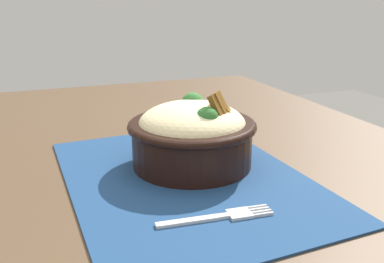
{
  "coord_description": "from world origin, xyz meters",
  "views": [
    {
      "loc": [
        0.48,
        -0.17,
        0.96
      ],
      "look_at": [
        -0.05,
        0.03,
        0.78
      ],
      "focal_mm": 38.99,
      "sensor_mm": 36.0,
      "label": 1
    }
  ],
  "objects": [
    {
      "name": "fork",
      "position": [
        0.11,
        0.01,
        0.73
      ],
      "size": [
        0.03,
        0.13,
        0.0
      ],
      "color": "silver",
      "rests_on": "placemat"
    },
    {
      "name": "table",
      "position": [
        0.0,
        0.0,
        0.67
      ],
      "size": [
        1.35,
        0.86,
        0.72
      ],
      "color": "#4C3826",
      "rests_on": "ground_plane"
    },
    {
      "name": "placemat",
      "position": [
        -0.01,
        0.01,
        0.73
      ],
      "size": [
        0.42,
        0.32,
        0.0
      ],
      "primitive_type": "cube",
      "rotation": [
        0.0,
        0.0,
        0.04
      ],
      "color": "navy",
      "rests_on": "table"
    },
    {
      "name": "bowl",
      "position": [
        -0.05,
        0.03,
        0.77
      ],
      "size": [
        0.2,
        0.2,
        0.11
      ],
      "color": "black",
      "rests_on": "placemat"
    }
  ]
}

